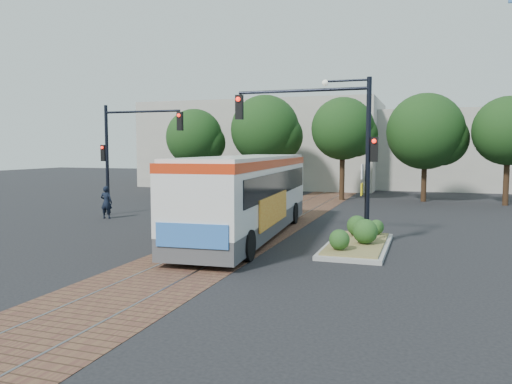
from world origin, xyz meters
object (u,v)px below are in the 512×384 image
Objects in this scene: traffic_island at (358,239)px; officer at (106,202)px; signal_pole_main at (334,135)px; parked_car at (203,188)px; city_bus at (248,192)px; signal_pole_left at (124,144)px.

officer reaches higher than traffic_island.
parked_car is at bearing 128.73° from signal_pole_main.
traffic_island is (4.66, -0.95, -1.53)m from city_bus.
parked_car is at bearing 116.67° from city_bus.
officer is at bearing -172.19° from parked_car.
signal_pole_main is at bearing -134.86° from parked_car.
city_bus is 7.39× the size of officer.
signal_pole_main is (-0.96, 0.09, 3.83)m from traffic_island.
signal_pole_main is at bearing 174.64° from traffic_island.
signal_pole_left is 1.28× the size of parked_car.
officer reaches higher than parked_car.
signal_pole_main is at bearing -21.45° from signal_pole_left.
city_bus is 2.10× the size of signal_pole_left.
parked_car is at bearing 92.93° from signal_pole_left.
signal_pole_left is (-8.52, 3.94, 2.01)m from city_bus.
signal_pole_main reaches higher than city_bus.
city_bus reaches higher than officer.
signal_pole_left reaches higher than traffic_island.
parked_car is (-12.80, 15.96, -3.48)m from signal_pole_main.
traffic_island is 3.95m from signal_pole_main.
parked_car is (-0.31, 12.53, -0.18)m from officer.
signal_pole_left is at bearing 150.80° from city_bus.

